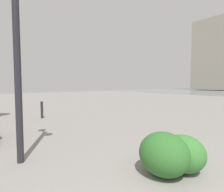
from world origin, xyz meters
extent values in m
cylinder|color=#232328|center=(4.18, 1.00, 2.01)|extent=(0.14, 0.14, 4.02)
cylinder|color=#232328|center=(2.17, -1.18, 0.28)|extent=(0.12, 0.12, 0.57)
sphere|color=#232328|center=(2.17, -1.18, 0.61)|extent=(0.13, 0.13, 0.13)
cylinder|color=#232328|center=(9.10, -0.89, 0.37)|extent=(0.12, 0.12, 0.75)
sphere|color=#232328|center=(9.10, -0.89, 0.79)|extent=(0.13, 0.13, 0.13)
ellipsoid|color=#2D6628|center=(1.95, -0.99, 0.40)|extent=(0.95, 0.86, 0.81)
ellipsoid|color=#387533|center=(1.81, -1.41, 0.36)|extent=(0.84, 0.76, 0.71)
camera|label=1|loc=(0.01, 1.73, 1.69)|focal=28.46mm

